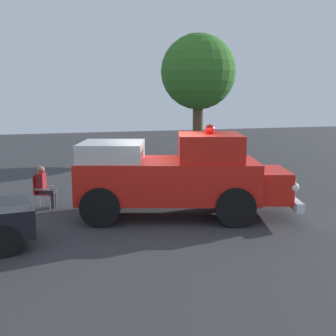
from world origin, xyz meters
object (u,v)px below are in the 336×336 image
Objects in this scene: spectator_seated at (44,185)px; vintage_fire_truck at (176,174)px; lawn_chair_near_truck at (40,189)px; traffic_cone at (232,184)px; oak_tree_left at (198,73)px.

vintage_fire_truck is at bearing 148.67° from spectator_seated.
traffic_cone is (-6.47, -0.14, -0.28)m from lawn_chair_near_truck.
traffic_cone is (-6.34, -0.18, -0.39)m from spectator_seated.
vintage_fire_truck is 4.24m from lawn_chair_near_truck.
lawn_chair_near_truck is 1.61× the size of traffic_cone.
vintage_fire_truck reaches higher than lawn_chair_near_truck.
traffic_cone is at bearing -178.78° from lawn_chair_near_truck.
spectator_seated is at bearing 1.66° from traffic_cone.
vintage_fire_truck is 3.78m from traffic_cone.
spectator_seated is 6.36m from traffic_cone.
vintage_fire_truck is at bearing 149.01° from lawn_chair_near_truck.
lawn_chair_near_truck is 0.17m from spectator_seated.
spectator_seated is 0.19× the size of oak_tree_left.
oak_tree_left reaches higher than vintage_fire_truck.
oak_tree_left is 10.49× the size of traffic_cone.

